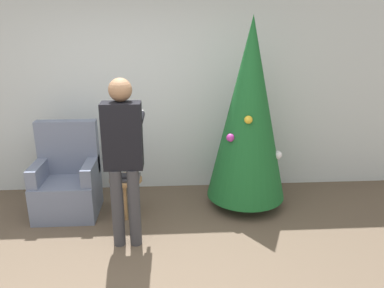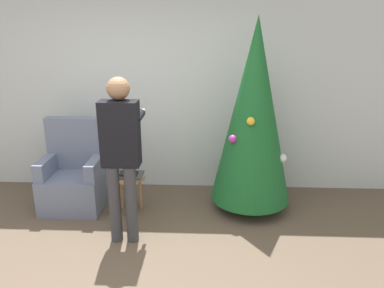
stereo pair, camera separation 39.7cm
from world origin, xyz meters
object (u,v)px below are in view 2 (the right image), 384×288
Objects in this scene: person_standing at (121,147)px; armchair at (74,178)px; side_stool at (129,182)px; christmas_tree at (254,113)px.

armchair is at bearing 138.14° from person_standing.
person_standing reaches higher than side_stool.
christmas_tree is 1.33× the size of person_standing.
armchair is at bearing 170.83° from side_stool.
person_standing is 3.69× the size of side_stool.
side_stool is (0.69, -0.11, 0.01)m from armchair.
side_stool is at bearing -9.17° from armchair.
side_stool is at bearing 96.94° from person_standing.
christmas_tree reaches higher than armchair.
christmas_tree is at bearing 28.22° from person_standing.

